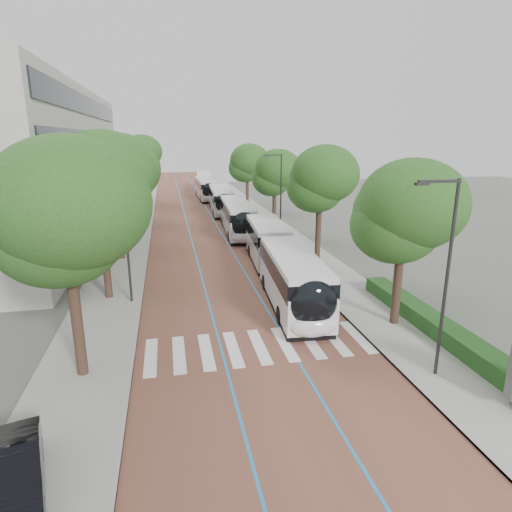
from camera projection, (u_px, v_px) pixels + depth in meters
The scene contains 21 objects.
ground at pixel (260, 357), 19.24m from camera, with size 160.00×160.00×0.00m, color #51544C.
road at pixel (196, 212), 56.98m from camera, with size 11.00×140.00×0.02m, color brown.
sidewalk_left at pixel (138, 214), 55.50m from camera, with size 4.00×140.00×0.12m, color gray.
sidewalk_right at pixel (251, 210), 58.44m from camera, with size 4.00×140.00×0.12m, color gray.
kerb_left at pixel (153, 213), 55.87m from camera, with size 0.20×140.00×0.14m, color gray.
kerb_right at pixel (238, 210), 58.07m from camera, with size 0.20×140.00×0.14m, color gray.
zebra_crossing at pixel (259, 346), 20.22m from camera, with size 10.55×3.60×0.01m.
lane_line_left at pixel (184, 212), 56.66m from camera, with size 0.12×126.00×0.01m, color #2376B1.
lane_line_right at pixel (208, 211), 57.29m from camera, with size 0.12×126.00×0.01m, color #2376B1.
hedge at pixel (441, 329), 20.89m from camera, with size 1.20×14.00×0.80m, color #1A3F16.
streetlight_near at pixel (444, 265), 16.42m from camera, with size 1.82×0.20×8.00m.
streetlight_far at pixel (279, 190), 40.01m from camera, with size 1.82×0.20×8.00m.
lamp_post_left at pixel (126, 236), 24.49m from camera, with size 0.14×0.14×8.00m, color #29292B.
trees_left at pixel (124, 171), 39.45m from camera, with size 6.34×61.11×9.50m.
trees_right at pixel (288, 177), 40.66m from camera, with size 5.54×47.41×8.51m.
lead_bus at pixel (280, 262), 28.26m from camera, with size 3.85×18.53×3.20m.
bus_queued_0 at pixel (237, 218), 43.71m from camera, with size 3.13×12.51×3.20m.
bus_queued_1 at pixel (221, 200), 56.15m from camera, with size 3.09×12.50×3.20m.
bus_queued_2 at pixel (206, 189), 68.64m from camera, with size 2.67×12.43×3.20m.
bus_queued_3 at pixel (204, 182), 80.24m from camera, with size 3.34×12.54×3.20m.
parked_car at pixel (12, 477), 11.38m from camera, with size 1.49×4.28×1.41m, color black.
Camera 1 is at (-3.68, -16.93, 9.53)m, focal length 30.00 mm.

